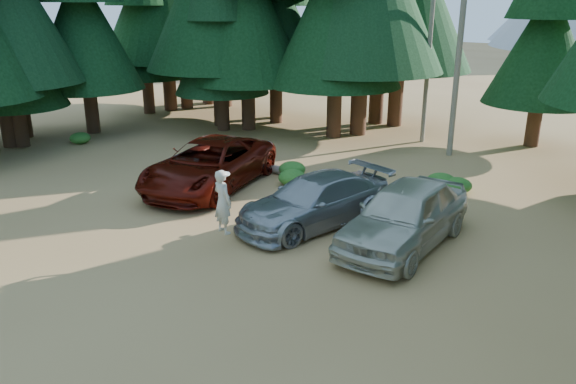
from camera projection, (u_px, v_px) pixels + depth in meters
name	position (u px, v px, depth m)	size (l,w,h in m)	color
ground	(174.00, 271.00, 13.76)	(160.00, 160.00, 0.00)	#A67846
forest_belt_north	(437.00, 150.00, 24.82)	(36.00, 7.00, 22.00)	black
forest_belt_west	(20.00, 144.00, 25.89)	(6.00, 22.00, 22.00)	black
snag_front	(463.00, 7.00, 22.03)	(0.24, 0.24, 12.00)	slate
snag_back	(431.00, 31.00, 24.64)	(0.20, 0.20, 10.00)	slate
red_pickup	(209.00, 164.00, 19.60)	(2.79, 6.04, 1.68)	#540E07
silver_minivan_center	(315.00, 201.00, 16.35)	(2.05, 5.03, 1.46)	#A1A3A8
silver_minivan_right	(405.00, 215.00, 14.90)	(2.06, 5.12, 1.74)	beige
frisbee_player	(223.00, 201.00, 14.73)	(0.70, 0.53, 1.74)	beige
log_left	(249.00, 162.00, 22.29)	(0.32, 0.32, 4.52)	slate
log_mid	(416.00, 195.00, 18.71)	(0.24, 0.24, 2.91)	slate
log_right	(377.00, 193.00, 18.67)	(0.36, 0.36, 5.69)	slate
shrub_far_left	(220.00, 165.00, 21.62)	(0.96, 0.96, 0.53)	#2D621D
shrub_left	(292.00, 169.00, 21.03)	(1.01, 1.01, 0.55)	#2D621D
shrub_center_left	(292.00, 177.00, 20.04)	(1.00, 1.00, 0.55)	#2D621D
shrub_center_right	(458.00, 185.00, 19.24)	(0.95, 0.95, 0.52)	#2D621D
shrub_right	(441.00, 181.00, 19.60)	(1.02, 1.02, 0.56)	#2D621D
shrub_far_right	(439.00, 213.00, 16.65)	(1.09, 1.09, 0.60)	#2D621D
shrub_edge_west	(80.00, 138.00, 25.81)	(0.94, 0.94, 0.51)	#2D621D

